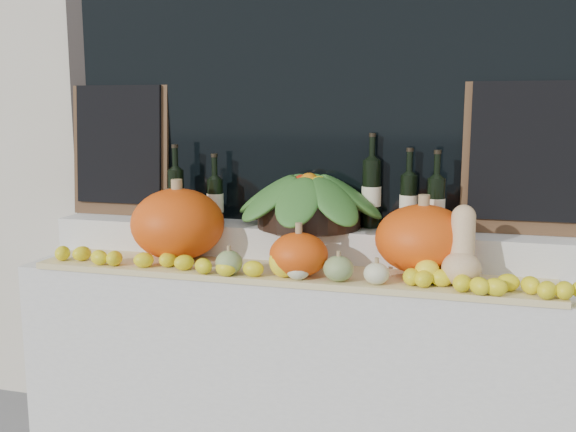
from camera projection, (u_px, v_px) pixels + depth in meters
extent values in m
cube|color=black|center=(309.00, 28.00, 2.80)|extent=(2.40, 0.04, 2.10)
cube|color=black|center=(308.00, 27.00, 2.77)|extent=(2.20, 0.02, 2.00)
cube|color=silver|center=(293.00, 367.00, 2.78)|extent=(2.30, 0.55, 0.88)
cube|color=silver|center=(302.00, 243.00, 2.84)|extent=(2.30, 0.25, 0.16)
cube|color=tan|center=(285.00, 273.00, 2.59)|extent=(2.10, 0.32, 0.02)
ellipsoid|color=#E44E0C|center=(178.00, 224.00, 2.76)|extent=(0.48, 0.48, 0.31)
ellipsoid|color=#E44E0C|center=(423.00, 239.00, 2.53)|extent=(0.44, 0.44, 0.27)
ellipsoid|color=#E44E0C|center=(299.00, 254.00, 2.49)|extent=(0.23, 0.23, 0.17)
ellipsoid|color=tan|center=(461.00, 269.00, 2.35)|extent=(0.14, 0.14, 0.13)
cylinder|color=tan|center=(463.00, 237.00, 2.38)|extent=(0.09, 0.14, 0.18)
sphere|color=tan|center=(464.00, 216.00, 2.41)|extent=(0.09, 0.09, 0.09)
ellipsoid|color=#2D5F1C|center=(338.00, 269.00, 2.42)|extent=(0.12, 0.12, 0.10)
cylinder|color=#92784F|center=(339.00, 253.00, 2.41)|extent=(0.02, 0.02, 0.02)
ellipsoid|color=#2D5F1C|center=(229.00, 263.00, 2.52)|extent=(0.11, 0.11, 0.10)
cylinder|color=#92784F|center=(229.00, 248.00, 2.51)|extent=(0.02, 0.02, 0.02)
ellipsoid|color=beige|center=(298.00, 270.00, 2.44)|extent=(0.09, 0.09, 0.07)
cylinder|color=#92784F|center=(298.00, 258.00, 2.44)|extent=(0.02, 0.02, 0.02)
ellipsoid|color=yellow|center=(284.00, 261.00, 2.48)|extent=(0.12, 0.12, 0.13)
cylinder|color=#92784F|center=(284.00, 242.00, 2.46)|extent=(0.02, 0.02, 0.02)
ellipsoid|color=beige|center=(376.00, 274.00, 2.38)|extent=(0.10, 0.10, 0.08)
cylinder|color=#92784F|center=(377.00, 260.00, 2.37)|extent=(0.02, 0.02, 0.02)
ellipsoid|color=yellow|center=(427.00, 271.00, 2.38)|extent=(0.09, 0.09, 0.10)
cylinder|color=#92784F|center=(428.00, 256.00, 2.37)|extent=(0.02, 0.02, 0.02)
cylinder|color=black|center=(309.00, 214.00, 2.79)|extent=(0.45, 0.45, 0.12)
cylinder|color=black|center=(176.00, 196.00, 2.92)|extent=(0.07, 0.07, 0.24)
cylinder|color=black|center=(175.00, 159.00, 2.90)|extent=(0.03, 0.03, 0.10)
cylinder|color=beige|center=(176.00, 198.00, 2.93)|extent=(0.08, 0.08, 0.08)
cylinder|color=black|center=(175.00, 146.00, 2.89)|extent=(0.03, 0.03, 0.02)
cylinder|color=black|center=(215.00, 201.00, 2.91)|extent=(0.07, 0.07, 0.20)
cylinder|color=black|center=(215.00, 168.00, 2.88)|extent=(0.03, 0.03, 0.10)
cylinder|color=beige|center=(215.00, 203.00, 2.91)|extent=(0.08, 0.08, 0.08)
cylinder|color=black|center=(214.00, 155.00, 2.87)|extent=(0.03, 0.03, 0.02)
cylinder|color=black|center=(371.00, 194.00, 2.77)|extent=(0.08, 0.08, 0.29)
cylinder|color=black|center=(372.00, 148.00, 2.74)|extent=(0.03, 0.03, 0.10)
cylinder|color=beige|center=(371.00, 196.00, 2.77)|extent=(0.08, 0.08, 0.08)
cylinder|color=black|center=(373.00, 135.00, 2.73)|extent=(0.03, 0.03, 0.02)
cylinder|color=black|center=(408.00, 202.00, 2.72)|extent=(0.07, 0.07, 0.23)
cylinder|color=black|center=(410.00, 163.00, 2.69)|extent=(0.03, 0.03, 0.10)
cylinder|color=beige|center=(408.00, 205.00, 2.72)|extent=(0.08, 0.08, 0.08)
cylinder|color=black|center=(410.00, 150.00, 2.68)|extent=(0.03, 0.03, 0.02)
cylinder|color=black|center=(436.00, 206.00, 2.62)|extent=(0.07, 0.07, 0.23)
cylinder|color=black|center=(437.00, 166.00, 2.59)|extent=(0.03, 0.03, 0.10)
cylinder|color=beige|center=(435.00, 209.00, 2.62)|extent=(0.08, 0.08, 0.08)
cylinder|color=black|center=(438.00, 152.00, 2.58)|extent=(0.03, 0.03, 0.02)
cube|color=#4C331E|center=(120.00, 151.00, 3.08)|extent=(0.50, 0.06, 0.62)
cube|color=black|center=(118.00, 145.00, 3.06)|extent=(0.44, 0.06, 0.56)
cube|color=#4C331E|center=(526.00, 159.00, 2.60)|extent=(0.50, 0.06, 0.62)
cube|color=black|center=(526.00, 151.00, 2.58)|extent=(0.44, 0.06, 0.56)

